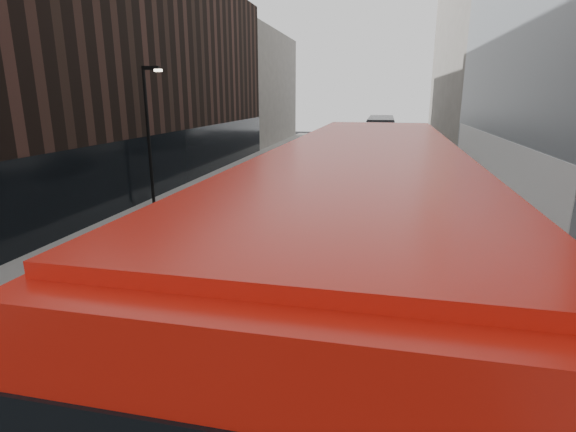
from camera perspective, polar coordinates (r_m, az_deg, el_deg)
The scene contains 12 objects.
sidewalk_right at distance 29.26m, azimuth 19.40°, elevation 3.05°, with size 3.00×80.00×0.15m, color slate.
sidewalk_left at distance 31.19m, azimuth -10.13°, elevation 4.38°, with size 2.00×80.00×0.15m, color slate.
building_modern_block at distance 26.02m, azimuth 32.01°, elevation 22.15°, with size 5.03×22.00×20.00m.
building_victorian at distance 48.23m, azimuth 22.36°, elevation 18.68°, with size 6.50×24.00×21.00m.
building_left_mid at distance 36.66m, azimuth -12.96°, elevation 16.69°, with size 5.00×24.00×14.00m, color black.
building_left_far at distance 57.43m, azimuth -3.51°, elevation 15.82°, with size 5.00×20.00×13.00m, color slate.
street_lamp at distance 24.48m, azimuth -17.21°, elevation 10.77°, with size 1.06×0.22×7.00m.
red_bus at distance 8.12m, azimuth 9.62°, elevation -6.65°, with size 3.11×12.43×4.99m.
grey_bus at distance 47.37m, azimuth 11.64°, elevation 10.17°, with size 2.67×11.19×3.60m.
car_a at distance 17.01m, azimuth 2.61°, elevation -2.24°, with size 1.62×4.03×1.37m, color black.
car_b at distance 23.82m, azimuth 10.82°, elevation 2.44°, with size 1.36×3.90×1.28m, color gray.
car_c at distance 29.60m, azimuth 7.95°, elevation 5.28°, with size 2.18×5.36×1.55m, color black.
Camera 1 is at (3.52, -3.42, 5.75)m, focal length 28.00 mm.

